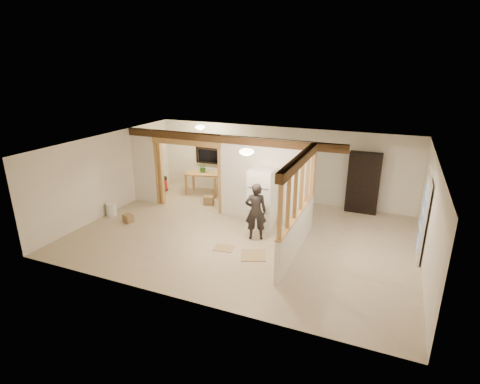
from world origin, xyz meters
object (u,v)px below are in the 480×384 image
at_px(work_table, 204,183).
at_px(woman, 256,212).
at_px(bookshelf, 363,183).
at_px(shop_vac, 162,184).
at_px(refrigerator, 262,198).

bearing_deg(work_table, woman, -53.87).
distance_m(woman, bookshelf, 3.94).
bearing_deg(bookshelf, work_table, -175.57).
xyz_separation_m(shop_vac, bookshelf, (7.02, 0.67, 0.71)).
bearing_deg(shop_vac, woman, -27.87).
distance_m(work_table, shop_vac, 1.63).
bearing_deg(shop_vac, refrigerator, -19.15).
bearing_deg(shop_vac, work_table, 8.91).
height_order(woman, bookshelf, bookshelf).
bearing_deg(woman, bookshelf, -149.57).
height_order(work_table, shop_vac, work_table).
relative_size(work_table, shop_vac, 2.42).
xyz_separation_m(work_table, shop_vac, (-1.61, -0.25, -0.14)).
distance_m(shop_vac, bookshelf, 7.09).
bearing_deg(woman, shop_vac, -49.57).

